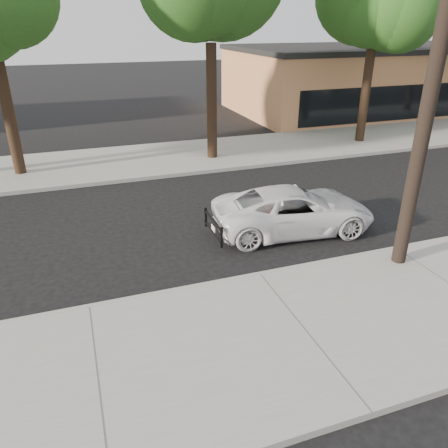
# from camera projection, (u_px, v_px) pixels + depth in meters

# --- Properties ---
(ground) EXTENTS (120.00, 120.00, 0.00)m
(ground) POSITION_uv_depth(u_px,v_px,m) (230.00, 241.00, 12.46)
(ground) COLOR black
(ground) RESTS_ON ground
(near_sidewalk) EXTENTS (90.00, 4.40, 0.15)m
(near_sidewalk) POSITION_uv_depth(u_px,v_px,m) (303.00, 331.00, 8.75)
(near_sidewalk) COLOR gray
(near_sidewalk) RESTS_ON ground
(far_sidewalk) EXTENTS (90.00, 5.00, 0.15)m
(far_sidewalk) POSITION_uv_depth(u_px,v_px,m) (165.00, 158.00, 19.69)
(far_sidewalk) COLOR gray
(far_sidewalk) RESTS_ON ground
(curb_near) EXTENTS (90.00, 0.12, 0.16)m
(curb_near) POSITION_uv_depth(u_px,v_px,m) (260.00, 276.00, 10.63)
(curb_near) COLOR #9E9B93
(curb_near) RESTS_ON ground
(building_main) EXTENTS (18.00, 10.00, 4.00)m
(building_main) POSITION_uv_depth(u_px,v_px,m) (368.00, 80.00, 30.08)
(building_main) COLOR tan
(building_main) RESTS_ON ground
(utility_pole) EXTENTS (1.40, 0.34, 9.00)m
(utility_pole) POSITION_uv_depth(u_px,v_px,m) (434.00, 74.00, 9.24)
(utility_pole) COLOR black
(utility_pole) RESTS_ON near_sidewalk
(tree_d) EXTENTS (4.50, 4.35, 8.75)m
(tree_d) POSITION_uv_depth(u_px,v_px,m) (383.00, 4.00, 19.61)
(tree_d) COLOR black
(tree_d) RESTS_ON far_sidewalk
(police_cruiser) EXTENTS (4.95, 2.70, 1.32)m
(police_cruiser) POSITION_uv_depth(u_px,v_px,m) (294.00, 210.00, 12.84)
(police_cruiser) COLOR white
(police_cruiser) RESTS_ON ground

